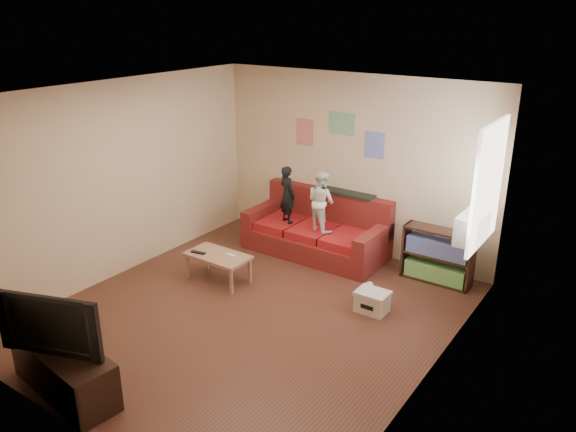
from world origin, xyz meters
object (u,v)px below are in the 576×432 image
Objects in this scene: sofa at (318,232)px; child_b at (321,201)px; bookshelf at (437,258)px; file_box at (372,301)px; child_a at (287,194)px; television at (56,320)px; coffee_table at (218,258)px; tv_stand at (64,370)px.

child_b reaches higher than sofa.
bookshelf reaches higher than file_box.
television is at bearing 114.51° from child_a.
child_a is 0.98× the size of child_b.
television is (-0.26, -4.29, 0.49)m from sofa.
bookshelf is (1.87, 0.08, 0.02)m from sofa.
child_b is at bearing 144.08° from file_box.
sofa is 0.75m from child_a.
sofa reaches higher than file_box.
television reaches higher than file_box.
file_box is 0.37× the size of television.
television is at bearing -119.72° from file_box.
file_box is at bearing -37.53° from sofa.
coffee_table is at bearing -145.55° from bookshelf.
file_box is (1.97, -0.99, -0.76)m from child_a.
child_b is at bearing 64.60° from television.
bookshelf reaches higher than tv_stand.
tv_stand is at bearing 101.78° from child_b.
bookshelf is 2.40× the size of file_box.
child_b reaches higher than television.
television reaches higher than bookshelf.
child_a reaches higher than file_box.
child_a is 0.83× the size of television.
child_b reaches higher than coffee_table.
television is at bearing -93.46° from sofa.
child_b is 0.95× the size of bookshelf.
sofa is 5.40× the size of file_box.
child_a is 1.01× the size of coffee_table.
bookshelf is (1.72, 0.25, -0.57)m from child_b.
television is at bearing 101.78° from child_b.
child_a is at bearing 100.18° from tv_stand.
child_a is 0.60m from child_b.
file_box is 0.30× the size of tv_stand.
coffee_table is at bearing 79.88° from child_b.
sofa is at bearing 142.47° from file_box.
television reaches higher than tv_stand.
sofa is at bearing 94.03° from tv_stand.
child_b reaches higher than bookshelf.
bookshelf is at bearing 34.45° from coffee_table.
sofa is at bearing -32.15° from child_b.
bookshelf is at bearing 2.44° from sofa.
child_b is 4.18m from tv_stand.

